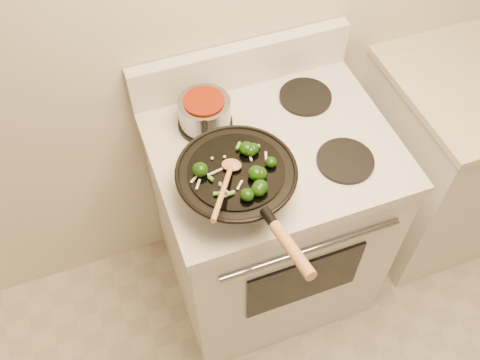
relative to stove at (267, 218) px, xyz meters
name	(u,v)px	position (x,y,z in m)	size (l,w,h in m)	color
stove	(267,218)	(0.00, 0.00, 0.00)	(0.78, 0.67, 1.08)	silver
counter_unit	(459,154)	(0.90, 0.03, -0.01)	(0.75, 0.62, 0.91)	silver
wok	(237,181)	(-0.18, -0.16, 0.52)	(0.35, 0.58, 0.19)	black
stirfry	(248,171)	(-0.16, -0.18, 0.58)	(0.25, 0.20, 0.04)	black
wooden_spoon	(227,180)	(-0.22, -0.20, 0.60)	(0.16, 0.24, 0.08)	#B77F48
saucepan	(205,112)	(-0.18, 0.15, 0.51)	(0.17, 0.27, 0.10)	gray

